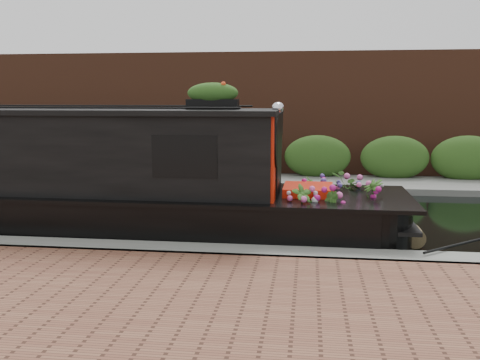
# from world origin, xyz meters

# --- Properties ---
(ground) EXTENTS (80.00, 80.00, 0.00)m
(ground) POSITION_xyz_m (0.00, 0.00, 0.00)
(ground) COLOR black
(ground) RESTS_ON ground
(near_bank_coping) EXTENTS (40.00, 0.60, 0.50)m
(near_bank_coping) POSITION_xyz_m (0.00, -3.30, 0.00)
(near_bank_coping) COLOR gray
(near_bank_coping) RESTS_ON ground
(far_bank_path) EXTENTS (40.00, 2.40, 0.34)m
(far_bank_path) POSITION_xyz_m (0.00, 4.20, 0.00)
(far_bank_path) COLOR slate
(far_bank_path) RESTS_ON ground
(far_hedge) EXTENTS (40.00, 1.10, 2.80)m
(far_hedge) POSITION_xyz_m (0.00, 5.10, 0.00)
(far_hedge) COLOR #2F541C
(far_hedge) RESTS_ON ground
(far_brick_wall) EXTENTS (40.00, 1.00, 8.00)m
(far_brick_wall) POSITION_xyz_m (0.00, 7.20, 0.00)
(far_brick_wall) COLOR #5A2F1E
(far_brick_wall) RESTS_ON ground
(narrowboat) EXTENTS (12.80, 2.36, 3.02)m
(narrowboat) POSITION_xyz_m (-2.86, -1.84, 0.89)
(narrowboat) COLOR black
(narrowboat) RESTS_ON ground
(rope_fender) EXTENTS (0.34, 0.43, 0.34)m
(rope_fender) POSITION_xyz_m (3.89, -1.84, 0.17)
(rope_fender) COLOR brown
(rope_fender) RESTS_ON ground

